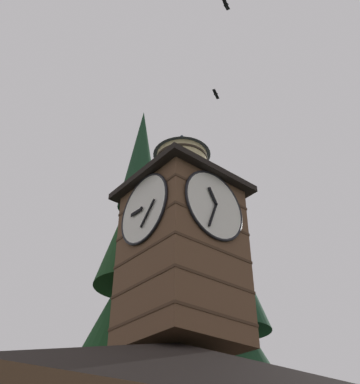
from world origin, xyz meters
name	(u,v)px	position (x,y,z in m)	size (l,w,h in m)	color
clock_tower	(182,243)	(-1.59, -1.99, 10.03)	(4.18, 4.18, 9.09)	brown
pine_tree_behind	(130,338)	(-2.34, -6.20, 7.67)	(6.41, 6.41, 20.28)	#473323
pine_tree_aside	(240,374)	(-9.33, -6.77, 7.34)	(6.67, 6.67, 19.09)	#473323
moon	(102,347)	(-17.85, -35.32, 15.99)	(1.67, 1.67, 1.67)	silver
flying_bird_high	(216,94)	(-4.30, -2.40, 19.95)	(0.72, 0.47, 0.12)	black
flying_bird_low	(226,5)	(-0.96, 1.75, 19.75)	(0.57, 0.37, 0.12)	black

